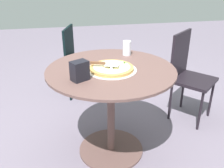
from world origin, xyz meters
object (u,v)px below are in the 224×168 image
at_px(patio_table, 111,94).
at_px(patio_chair_corner, 79,56).
at_px(patio_chair_near, 188,71).
at_px(pizza_on_tray, 112,68).
at_px(pizza_server, 105,64).
at_px(drinking_cup, 127,48).
at_px(napkin_dispenser, 80,71).

relative_size(patio_table, patio_chair_corner, 1.16).
height_order(patio_table, patio_chair_near, patio_chair_near).
relative_size(pizza_on_tray, pizza_server, 1.71).
relative_size(pizza_server, drinking_cup, 1.78).
relative_size(pizza_on_tray, patio_chair_corner, 0.44).
height_order(pizza_on_tray, pizza_server, pizza_server).
bearing_deg(patio_chair_corner, drinking_cup, 24.42).
bearing_deg(napkin_dispenser, patio_table, -175.78).
relative_size(patio_chair_near, patio_chair_corner, 1.06).
height_order(drinking_cup, patio_chair_corner, drinking_cup).
bearing_deg(patio_chair_corner, pizza_server, 6.36).
bearing_deg(drinking_cup, pizza_server, -38.32).
bearing_deg(patio_chair_near, patio_chair_corner, -123.62).
xyz_separation_m(pizza_on_tray, patio_chair_near, (-0.44, 0.85, -0.26)).
relative_size(drinking_cup, napkin_dispenser, 0.92).
bearing_deg(patio_chair_near, pizza_server, -64.52).
bearing_deg(pizza_server, napkin_dispenser, -53.64).
distance_m(patio_table, pizza_on_tray, 0.23).
relative_size(patio_table, pizza_on_tray, 2.63).
bearing_deg(pizza_on_tray, patio_chair_corner, -170.98).
bearing_deg(pizza_on_tray, drinking_cup, 148.91).
distance_m(pizza_on_tray, patio_chair_near, 0.99).
xyz_separation_m(pizza_on_tray, pizza_server, (-0.01, -0.05, 0.04)).
bearing_deg(drinking_cup, patio_chair_corner, -155.58).
bearing_deg(patio_table, pizza_on_tray, 5.10).
bearing_deg(napkin_dispenser, pizza_on_tray, 178.92).
height_order(pizza_server, napkin_dispenser, napkin_dispenser).
relative_size(patio_table, pizza_server, 4.49).
height_order(napkin_dispenser, patio_chair_corner, napkin_dispenser).
distance_m(drinking_cup, napkin_dispenser, 0.62).
height_order(pizza_on_tray, patio_chair_corner, patio_chair_corner).
height_order(patio_table, napkin_dispenser, napkin_dispenser).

